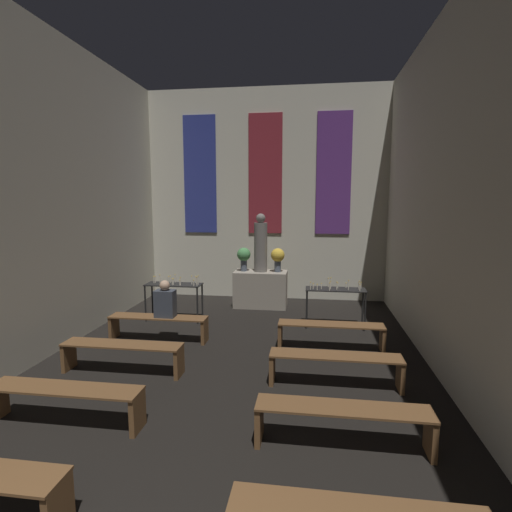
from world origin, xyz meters
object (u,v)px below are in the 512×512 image
statue (261,245)px  candle_rack_right (336,294)px  person_seated (165,301)px  pew_third_left (122,352)px  flower_vase_left (244,256)px  pew_second_left (65,398)px  pew_back_right (331,331)px  altar (261,289)px  pew_back_left (158,323)px  pew_third_right (335,364)px  flower_vase_right (278,257)px  candle_rack_left (174,289)px  pew_second_right (343,418)px

statue → candle_rack_right: size_ratio=1.16×
person_seated → pew_third_left: bearing=-95.8°
flower_vase_left → candle_rack_right: size_ratio=0.47×
pew_second_left → pew_back_right: (3.13, 2.83, 0.00)m
pew_second_left → flower_vase_left: bearing=78.0°
candle_rack_right → person_seated: (-3.13, -1.26, 0.06)m
altar → pew_back_left: size_ratio=0.70×
statue → pew_second_left: statue is taller
altar → statue: (0.00, 0.00, 1.08)m
flower_vase_left → pew_third_right: (1.97, -4.02, -0.90)m
pew_second_left → pew_third_left: size_ratio=1.00×
flower_vase_right → candle_rack_left: flower_vase_right is taller
candle_rack_left → pew_third_left: bearing=-87.2°
candle_rack_right → pew_second_right: size_ratio=0.66×
candle_rack_left → pew_third_right: size_ratio=0.66×
flower_vase_left → pew_back_right: 3.39m
altar → flower_vase_right: 0.90m
pew_third_right → pew_back_right: same height
pew_back_right → flower_vase_left: bearing=127.1°
altar → pew_third_left: size_ratio=0.70×
statue → candle_rack_right: statue is taller
pew_second_left → pew_third_right: same height
flower_vase_left → pew_back_left: size_ratio=0.31×
flower_vase_right → pew_second_left: 5.86m
pew_second_right → pew_back_left: 4.22m
flower_vase_right → flower_vase_left: bearing=180.0°
pew_back_right → pew_second_left: bearing=-137.9°
statue → candle_rack_right: 2.33m
pew_back_left → person_seated: person_seated is taller
altar → pew_back_left: bearing=-120.9°
altar → person_seated: 2.99m
statue → pew_second_right: 5.78m
flower_vase_left → pew_third_left: (-1.15, -4.02, -0.90)m
flower_vase_right → statue: bearing=-180.0°
pew_back_right → person_seated: person_seated is taller
pew_third_left → flower_vase_left: bearing=74.0°
statue → person_seated: size_ratio=2.05×
person_seated → altar: bearing=61.5°
statue → pew_third_left: size_ratio=0.77×
flower_vase_right → pew_back_left: 3.39m
candle_rack_right → pew_second_left: 5.25m
flower_vase_right → pew_third_right: flower_vase_right is taller
candle_rack_left → person_seated: size_ratio=1.77×
pew_second_left → pew_back_left: 2.83m
altar → pew_second_left: 5.66m
pew_back_left → flower_vase_right: bearing=52.9°
flower_vase_left → pew_back_left: bearing=-113.9°
candle_rack_left → pew_back_left: bearing=-84.0°
candle_rack_right → pew_second_right: (-0.14, -4.09, -0.36)m
pew_second_right → pew_third_left: 3.43m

